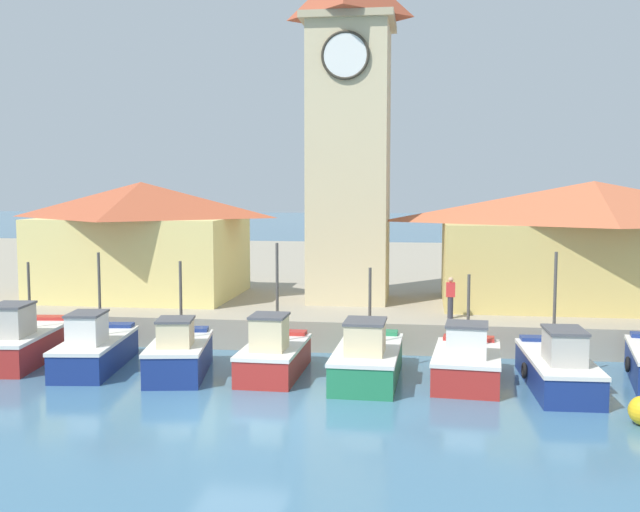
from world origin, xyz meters
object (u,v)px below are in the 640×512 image
(fishing_boat_center, at_px, (274,354))
(fishing_boat_right_outer, at_px, (558,367))
(fishing_boat_mid_right, at_px, (367,358))
(clock_tower, at_px, (349,125))
(fishing_boat_right_inner, at_px, (467,362))
(warehouse_left, at_px, (142,238))
(fishing_boat_left_outer, at_px, (22,341))
(fishing_boat_mid_left, at_px, (179,354))
(dock_worker_near_tower, at_px, (450,297))
(warehouse_right, at_px, (592,242))
(fishing_boat_left_inner, at_px, (95,349))

(fishing_boat_center, relative_size, fishing_boat_right_outer, 0.82)
(fishing_boat_mid_right, relative_size, clock_tower, 0.31)
(fishing_boat_right_inner, distance_m, fishing_boat_right_outer, 2.79)
(fishing_boat_right_inner, height_order, warehouse_left, warehouse_left)
(fishing_boat_left_outer, height_order, warehouse_left, warehouse_left)
(fishing_boat_mid_left, xyz_separation_m, fishing_boat_mid_right, (6.29, 0.25, -0.01))
(fishing_boat_right_outer, bearing_deg, fishing_boat_mid_left, -179.80)
(fishing_boat_center, distance_m, clock_tower, 12.32)
(fishing_boat_right_inner, xyz_separation_m, clock_tower, (-4.73, 9.10, 8.28))
(fishing_boat_mid_left, bearing_deg, fishing_boat_right_inner, 1.90)
(fishing_boat_mid_left, distance_m, fishing_boat_right_inner, 9.49)
(fishing_boat_right_outer, xyz_separation_m, dock_worker_near_tower, (-3.15, 5.37, 1.34))
(fishing_boat_left_outer, distance_m, fishing_boat_right_outer, 18.48)
(fishing_boat_mid_left, relative_size, warehouse_right, 0.33)
(warehouse_right, bearing_deg, fishing_boat_mid_left, -148.20)
(fishing_boat_mid_left, bearing_deg, fishing_boat_center, 7.59)
(fishing_boat_center, relative_size, dock_worker_near_tower, 2.71)
(fishing_boat_left_inner, height_order, fishing_boat_right_inner, fishing_boat_left_inner)
(fishing_boat_mid_left, bearing_deg, clock_tower, 63.21)
(warehouse_right, bearing_deg, fishing_boat_left_outer, -158.53)
(fishing_boat_mid_right, bearing_deg, clock_tower, 99.53)
(fishing_boat_right_outer, bearing_deg, dock_worker_near_tower, 120.38)
(fishing_boat_mid_right, height_order, fishing_boat_right_inner, fishing_boat_mid_right)
(fishing_boat_left_inner, bearing_deg, warehouse_left, 100.81)
(fishing_boat_left_outer, distance_m, fishing_boat_mid_right, 12.50)
(warehouse_right, bearing_deg, dock_worker_near_tower, -146.59)
(fishing_boat_left_inner, relative_size, clock_tower, 0.30)
(fishing_boat_left_outer, relative_size, fishing_boat_center, 1.21)
(fishing_boat_left_outer, xyz_separation_m, warehouse_right, (21.37, 8.40, 3.16))
(fishing_boat_right_outer, relative_size, warehouse_left, 0.59)
(fishing_boat_mid_left, bearing_deg, warehouse_left, 117.40)
(fishing_boat_right_inner, bearing_deg, fishing_boat_left_outer, 177.44)
(fishing_boat_center, xyz_separation_m, warehouse_right, (12.05, 9.00, 3.19))
(fishing_boat_right_inner, xyz_separation_m, dock_worker_near_tower, (-0.37, 5.10, 1.34))
(fishing_boat_left_outer, relative_size, fishing_boat_right_outer, 1.00)
(fishing_boat_right_inner, relative_size, warehouse_left, 0.47)
(clock_tower, relative_size, dock_worker_near_tower, 10.17)
(fishing_boat_right_outer, relative_size, warehouse_right, 0.41)
(fishing_boat_mid_left, distance_m, fishing_boat_mid_right, 6.30)
(fishing_boat_right_inner, height_order, fishing_boat_right_outer, fishing_boat_right_outer)
(fishing_boat_mid_left, height_order, warehouse_left, warehouse_left)
(fishing_boat_right_outer, xyz_separation_m, warehouse_right, (2.92, 9.37, 3.22))
(warehouse_left, bearing_deg, fishing_boat_mid_left, -62.60)
(fishing_boat_left_outer, xyz_separation_m, dock_worker_near_tower, (15.30, 4.40, 1.28))
(warehouse_right, height_order, dock_worker_near_tower, warehouse_right)
(fishing_boat_left_outer, bearing_deg, fishing_boat_center, -3.65)
(fishing_boat_left_inner, distance_m, warehouse_left, 9.70)
(dock_worker_near_tower, bearing_deg, warehouse_right, 33.41)
(dock_worker_near_tower, bearing_deg, fishing_boat_mid_left, -149.31)
(fishing_boat_left_inner, relative_size, fishing_boat_center, 1.13)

